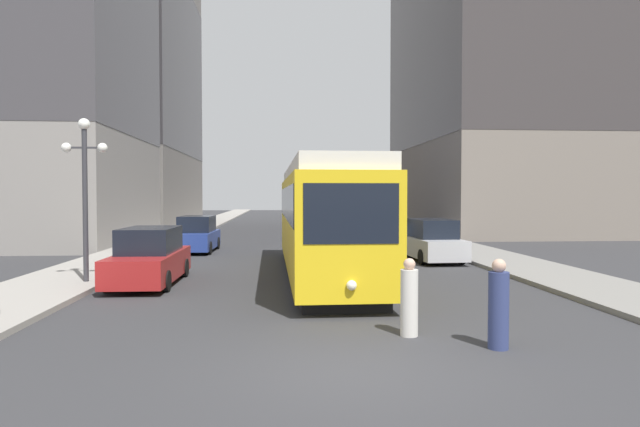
{
  "coord_description": "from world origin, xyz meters",
  "views": [
    {
      "loc": [
        -1.25,
        -8.67,
        2.85
      ],
      "look_at": [
        0.09,
        9.18,
        2.27
      ],
      "focal_mm": 30.84,
      "sensor_mm": 36.0,
      "label": 1
    }
  ],
  "objects_px": {
    "parked_car_right_far": "(431,241)",
    "lamp_post_left_near": "(85,174)",
    "transit_bus": "(359,210)",
    "pedestrian_crossing_far": "(409,300)",
    "parked_car_left_near": "(197,235)",
    "pedestrian_crossing_near": "(499,307)",
    "streetcar": "(322,217)",
    "parked_car_left_mid": "(150,258)"
  },
  "relations": [
    {
      "from": "pedestrian_crossing_near",
      "to": "lamp_post_left_near",
      "type": "height_order",
      "value": "lamp_post_left_near"
    },
    {
      "from": "lamp_post_left_near",
      "to": "parked_car_right_far",
      "type": "bearing_deg",
      "value": 25.07
    },
    {
      "from": "parked_car_right_far",
      "to": "pedestrian_crossing_far",
      "type": "distance_m",
      "value": 13.41
    },
    {
      "from": "streetcar",
      "to": "parked_car_right_far",
      "type": "bearing_deg",
      "value": 38.22
    },
    {
      "from": "parked_car_left_near",
      "to": "lamp_post_left_near",
      "type": "height_order",
      "value": "lamp_post_left_near"
    },
    {
      "from": "parked_car_left_near",
      "to": "pedestrian_crossing_near",
      "type": "xyz_separation_m",
      "value": [
        8.24,
        -18.39,
        -0.06
      ]
    },
    {
      "from": "streetcar",
      "to": "parked_car_right_far",
      "type": "relative_size",
      "value": 2.9
    },
    {
      "from": "streetcar",
      "to": "pedestrian_crossing_near",
      "type": "distance_m",
      "value": 10.09
    },
    {
      "from": "pedestrian_crossing_far",
      "to": "parked_car_left_near",
      "type": "bearing_deg",
      "value": 85.59
    },
    {
      "from": "pedestrian_crossing_near",
      "to": "pedestrian_crossing_far",
      "type": "bearing_deg",
      "value": 8.4
    },
    {
      "from": "pedestrian_crossing_far",
      "to": "pedestrian_crossing_near",
      "type": "bearing_deg",
      "value": -62.08
    },
    {
      "from": "parked_car_right_far",
      "to": "lamp_post_left_near",
      "type": "xyz_separation_m",
      "value": [
        -12.74,
        -5.96,
        2.7
      ]
    },
    {
      "from": "parked_car_left_near",
      "to": "lamp_post_left_near",
      "type": "xyz_separation_m",
      "value": [
        -1.9,
        -10.51,
        2.7
      ]
    },
    {
      "from": "parked_car_right_far",
      "to": "pedestrian_crossing_near",
      "type": "bearing_deg",
      "value": 76.8
    },
    {
      "from": "lamp_post_left_near",
      "to": "pedestrian_crossing_near",
      "type": "bearing_deg",
      "value": -37.85
    },
    {
      "from": "streetcar",
      "to": "parked_car_left_near",
      "type": "height_order",
      "value": "streetcar"
    },
    {
      "from": "parked_car_right_far",
      "to": "pedestrian_crossing_near",
      "type": "xyz_separation_m",
      "value": [
        -2.6,
        -13.84,
        -0.06
      ]
    },
    {
      "from": "parked_car_right_far",
      "to": "parked_car_left_near",
      "type": "bearing_deg",
      "value": -25.34
    },
    {
      "from": "parked_car_left_mid",
      "to": "lamp_post_left_near",
      "type": "distance_m",
      "value": 3.31
    },
    {
      "from": "transit_bus",
      "to": "pedestrian_crossing_far",
      "type": "height_order",
      "value": "transit_bus"
    },
    {
      "from": "parked_car_right_far",
      "to": "lamp_post_left_near",
      "type": "bearing_deg",
      "value": 22.5
    },
    {
      "from": "streetcar",
      "to": "parked_car_left_mid",
      "type": "distance_m",
      "value": 6.05
    },
    {
      "from": "transit_bus",
      "to": "lamp_post_left_near",
      "type": "xyz_separation_m",
      "value": [
        -11.24,
        -17.62,
        1.59
      ]
    },
    {
      "from": "parked_car_left_mid",
      "to": "parked_car_right_far",
      "type": "height_order",
      "value": "same"
    },
    {
      "from": "lamp_post_left_near",
      "to": "streetcar",
      "type": "bearing_deg",
      "value": 13.33
    },
    {
      "from": "parked_car_left_near",
      "to": "pedestrian_crossing_far",
      "type": "bearing_deg",
      "value": -66.72
    },
    {
      "from": "transit_bus",
      "to": "parked_car_left_mid",
      "type": "bearing_deg",
      "value": -120.19
    },
    {
      "from": "parked_car_left_near",
      "to": "transit_bus",
      "type": "bearing_deg",
      "value": 39.14
    },
    {
      "from": "lamp_post_left_near",
      "to": "transit_bus",
      "type": "bearing_deg",
      "value": 57.47
    },
    {
      "from": "parked_car_left_near",
      "to": "pedestrian_crossing_far",
      "type": "distance_m",
      "value": 18.63
    },
    {
      "from": "transit_bus",
      "to": "parked_car_left_near",
      "type": "xyz_separation_m",
      "value": [
        -9.34,
        -7.11,
        -1.1
      ]
    },
    {
      "from": "transit_bus",
      "to": "lamp_post_left_near",
      "type": "bearing_deg",
      "value": -124.38
    },
    {
      "from": "streetcar",
      "to": "pedestrian_crossing_near",
      "type": "bearing_deg",
      "value": -76.26
    },
    {
      "from": "streetcar",
      "to": "transit_bus",
      "type": "distance_m",
      "value": 16.23
    },
    {
      "from": "parked_car_left_mid",
      "to": "lamp_post_left_near",
      "type": "relative_size",
      "value": 0.96
    },
    {
      "from": "parked_car_right_far",
      "to": "lamp_post_left_near",
      "type": "distance_m",
      "value": 14.32
    },
    {
      "from": "parked_car_left_near",
      "to": "streetcar",
      "type": "bearing_deg",
      "value": -54.83
    },
    {
      "from": "streetcar",
      "to": "parked_car_left_mid",
      "type": "relative_size",
      "value": 2.93
    },
    {
      "from": "parked_car_left_mid",
      "to": "streetcar",
      "type": "bearing_deg",
      "value": 15.31
    },
    {
      "from": "parked_car_left_near",
      "to": "parked_car_left_mid",
      "type": "xyz_separation_m",
      "value": [
        -0.0,
        -10.21,
        0.0
      ]
    },
    {
      "from": "streetcar",
      "to": "pedestrian_crossing_far",
      "type": "relative_size",
      "value": 9.07
    },
    {
      "from": "streetcar",
      "to": "pedestrian_crossing_far",
      "type": "bearing_deg",
      "value": -83.68
    }
  ]
}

